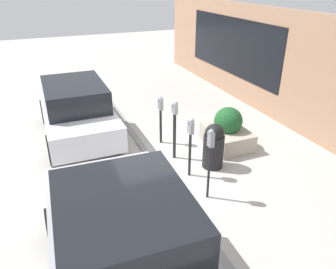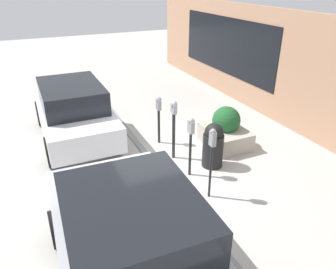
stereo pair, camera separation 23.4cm
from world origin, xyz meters
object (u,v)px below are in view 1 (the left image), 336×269
(parking_meter_fourth, at_px, (161,111))
(parked_car_front, at_px, (124,238))
(parking_meter_second, at_px, (190,136))
(parking_meter_nearest, at_px, (210,150))
(planter_box, at_px, (227,131))
(parked_car_middle, at_px, (76,109))
(trash_bin, at_px, (214,146))
(parking_meter_middle, at_px, (175,121))

(parking_meter_fourth, xyz_separation_m, parked_car_front, (-4.03, 2.12, -0.10))
(parked_car_front, bearing_deg, parking_meter_second, -41.45)
(parking_meter_nearest, relative_size, planter_box, 1.16)
(parked_car_middle, bearing_deg, parking_meter_second, -145.59)
(parked_car_middle, bearing_deg, parking_meter_fourth, -120.97)
(planter_box, bearing_deg, parking_meter_nearest, 139.24)
(parking_meter_second, relative_size, trash_bin, 1.29)
(parking_meter_nearest, bearing_deg, parking_meter_middle, -0.35)
(parking_meter_fourth, height_order, parked_car_middle, parked_car_middle)
(parked_car_front, distance_m, parked_car_middle, 5.25)
(parking_meter_second, height_order, planter_box, parking_meter_second)
(parking_meter_nearest, distance_m, planter_box, 2.50)
(parking_meter_middle, height_order, trash_bin, parking_meter_middle)
(parking_meter_nearest, distance_m, parking_meter_middle, 1.77)
(parking_meter_second, height_order, parking_meter_fourth, parking_meter_second)
(parking_meter_nearest, bearing_deg, trash_bin, -33.94)
(parking_meter_second, xyz_separation_m, planter_box, (0.92, -1.56, -0.59))
(parked_car_middle, xyz_separation_m, trash_bin, (-2.86, -2.73, -0.29))
(parking_meter_middle, xyz_separation_m, parked_car_middle, (2.13, 2.04, -0.17))
(parking_meter_middle, distance_m, parking_meter_fourth, 0.91)
(parking_meter_middle, distance_m, planter_box, 1.67)
(planter_box, distance_m, parked_car_middle, 4.18)
(planter_box, bearing_deg, parking_meter_fourth, 61.55)
(parking_meter_middle, bearing_deg, parking_meter_fourth, 0.74)
(parking_meter_nearest, relative_size, parking_meter_middle, 1.03)
(parking_meter_nearest, height_order, planter_box, parking_meter_nearest)
(planter_box, relative_size, parked_car_middle, 0.31)
(planter_box, bearing_deg, parking_meter_second, 120.63)
(parked_car_middle, bearing_deg, parking_meter_middle, -136.11)
(parked_car_middle, height_order, trash_bin, parked_car_middle)
(parking_meter_middle, distance_m, trash_bin, 1.10)
(parking_meter_middle, distance_m, parked_car_front, 3.78)
(planter_box, xyz_separation_m, trash_bin, (-0.78, 0.87, 0.12))
(parked_car_front, xyz_separation_m, trash_bin, (2.39, -2.82, -0.27))
(parking_meter_nearest, height_order, parking_meter_middle, parking_meter_nearest)
(parking_meter_middle, distance_m, parked_car_middle, 2.96)
(parking_meter_second, distance_m, planter_box, 1.90)
(parking_meter_middle, relative_size, parked_car_front, 0.38)
(parking_meter_middle, height_order, parked_car_front, parked_car_front)
(planter_box, bearing_deg, parking_meter_middle, 92.02)
(parked_car_middle, bearing_deg, planter_box, -119.83)
(parking_meter_nearest, distance_m, parking_meter_second, 0.91)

